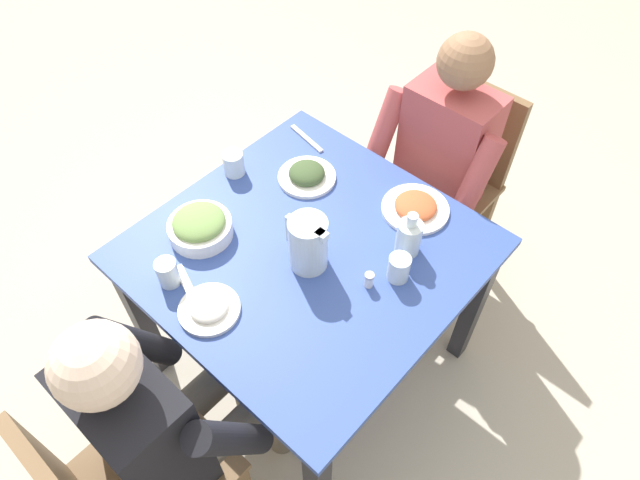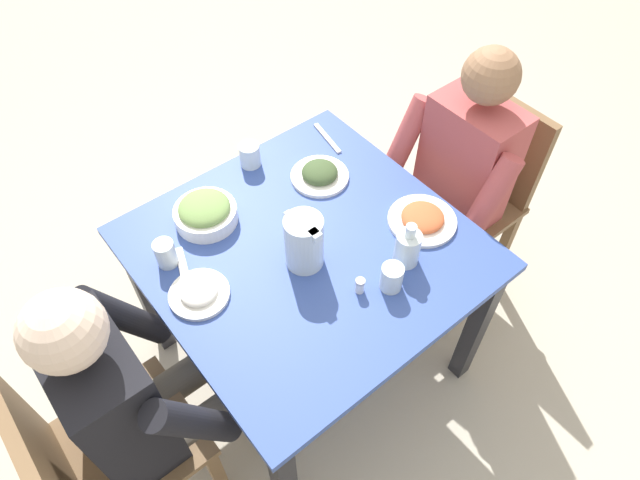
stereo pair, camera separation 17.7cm
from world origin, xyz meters
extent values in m
plane|color=#B7AD99|center=(0.00, 0.00, 0.00)|extent=(8.00, 8.00, 0.00)
cube|color=#334C99|center=(0.00, 0.00, 0.73)|extent=(0.99, 0.99, 0.03)
cube|color=#232328|center=(-0.44, -0.44, 0.36)|extent=(0.06, 0.06, 0.72)
cube|color=#232328|center=(0.44, -0.44, 0.36)|extent=(0.06, 0.06, 0.72)
cube|color=#232328|center=(0.44, 0.44, 0.36)|extent=(0.06, 0.06, 0.72)
cube|color=brown|center=(-0.22, -0.92, 0.23)|extent=(0.04, 0.04, 0.45)
cube|color=brown|center=(0.12, -0.92, 0.23)|extent=(0.04, 0.04, 0.45)
cube|color=brown|center=(-0.22, -0.58, 0.23)|extent=(0.04, 0.04, 0.45)
cube|color=brown|center=(0.12, -0.58, 0.23)|extent=(0.04, 0.04, 0.45)
cube|color=brown|center=(-0.05, -0.75, 0.47)|extent=(0.40, 0.40, 0.03)
cube|color=brown|center=(-0.05, -0.93, 0.69)|extent=(0.38, 0.04, 0.42)
cube|color=brown|center=(0.09, 0.92, 0.23)|extent=(0.04, 0.04, 0.45)
cube|color=brown|center=(0.09, 0.58, 0.23)|extent=(0.04, 0.04, 0.45)
cube|color=brown|center=(-0.25, 0.58, 0.23)|extent=(0.04, 0.04, 0.45)
cube|color=brown|center=(-0.08, 0.75, 0.47)|extent=(0.40, 0.40, 0.03)
cube|color=brown|center=(-0.08, 0.93, 0.69)|extent=(0.38, 0.04, 0.42)
cube|color=#B24C4C|center=(-0.05, -0.72, 0.73)|extent=(0.32, 0.20, 0.50)
sphere|color=#936B4C|center=(-0.05, -0.72, 1.10)|extent=(0.19, 0.19, 0.19)
cylinder|color=#665B4C|center=(-0.13, -0.53, 0.45)|extent=(0.11, 0.38, 0.11)
cylinder|color=#665B4C|center=(-0.13, -0.34, 0.24)|extent=(0.10, 0.10, 0.48)
cylinder|color=#B24C4C|center=(-0.25, -0.58, 0.75)|extent=(0.08, 0.23, 0.37)
cylinder|color=#665B4C|center=(0.04, -0.53, 0.45)|extent=(0.11, 0.38, 0.11)
cylinder|color=#665B4C|center=(0.04, -0.34, 0.24)|extent=(0.10, 0.10, 0.48)
cylinder|color=#B24C4C|center=(0.15, -0.58, 0.75)|extent=(0.08, 0.23, 0.37)
cube|color=black|center=(-0.08, 0.72, 0.73)|extent=(0.32, 0.20, 0.50)
sphere|color=beige|center=(-0.08, 0.72, 1.10)|extent=(0.19, 0.19, 0.19)
cylinder|color=#665B4C|center=(0.01, 0.53, 0.45)|extent=(0.11, 0.38, 0.11)
cylinder|color=#665B4C|center=(0.01, 0.34, 0.24)|extent=(0.10, 0.10, 0.48)
cylinder|color=black|center=(0.12, 0.58, 0.75)|extent=(0.08, 0.23, 0.37)
cylinder|color=#665B4C|center=(-0.16, 0.53, 0.45)|extent=(0.11, 0.38, 0.11)
cylinder|color=#665B4C|center=(-0.16, 0.34, 0.24)|extent=(0.10, 0.10, 0.48)
cylinder|color=black|center=(-0.28, 0.58, 0.75)|extent=(0.08, 0.23, 0.37)
cylinder|color=silver|center=(-0.04, 0.04, 0.84)|extent=(0.12, 0.12, 0.19)
cube|color=silver|center=(0.03, 0.04, 0.85)|extent=(0.02, 0.02, 0.11)
cube|color=silver|center=(-0.10, 0.04, 0.92)|extent=(0.04, 0.03, 0.02)
cylinder|color=white|center=(0.29, 0.19, 0.77)|extent=(0.21, 0.21, 0.05)
ellipsoid|color=#759951|center=(0.29, 0.19, 0.81)|extent=(0.17, 0.17, 0.06)
cylinder|color=white|center=(-0.16, -0.36, 0.75)|extent=(0.23, 0.23, 0.01)
ellipsoid|color=#CC5B33|center=(-0.16, -0.36, 0.77)|extent=(0.14, 0.14, 0.04)
cylinder|color=white|center=(0.05, 0.37, 0.75)|extent=(0.18, 0.18, 0.01)
ellipsoid|color=white|center=(0.05, 0.37, 0.77)|extent=(0.11, 0.11, 0.04)
cylinder|color=white|center=(0.22, -0.23, 0.75)|extent=(0.21, 0.21, 0.01)
ellipsoid|color=#3D512D|center=(0.22, -0.23, 0.77)|extent=(0.13, 0.13, 0.05)
cylinder|color=silver|center=(0.43, -0.08, 0.79)|extent=(0.07, 0.07, 0.09)
cylinder|color=silver|center=(-0.28, -0.10, 0.79)|extent=(0.07, 0.07, 0.09)
cylinder|color=silver|center=(0.22, 0.38, 0.79)|extent=(0.07, 0.07, 0.09)
cylinder|color=silver|center=(-0.24, -0.21, 0.81)|extent=(0.08, 0.08, 0.12)
cylinder|color=#993333|center=(-0.24, -0.21, 0.78)|extent=(0.07, 0.07, 0.07)
cylinder|color=silver|center=(-0.24, -0.21, 0.89)|extent=(0.03, 0.03, 0.04)
cylinder|color=white|center=(-0.24, -0.02, 0.77)|extent=(0.03, 0.03, 0.04)
cylinder|color=#B2B2B7|center=(-0.24, -0.02, 0.80)|extent=(0.03, 0.03, 0.01)
cube|color=silver|center=(0.17, 0.36, 0.75)|extent=(0.17, 0.08, 0.01)
cube|color=silver|center=(0.36, -0.38, 0.75)|extent=(0.19, 0.05, 0.01)
camera|label=1|loc=(-0.77, 0.80, 2.15)|focal=31.42mm
camera|label=2|loc=(-0.89, 0.67, 2.15)|focal=31.42mm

